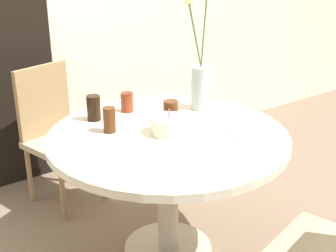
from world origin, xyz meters
TOP-DOWN VIEW (x-y plane):
  - ground_plane at (0.00, 0.00)m, footprint 16.00×16.00m
  - dining_table at (0.00, 0.00)m, footprint 1.22×1.22m
  - chair_left_flank at (-0.23, 0.92)m, footprint 0.49×0.49m
  - birthday_cake at (0.01, -0.00)m, footprint 0.18×0.18m
  - flower_vase at (0.36, 0.19)m, footprint 0.16×0.30m
  - side_plate at (0.31, -0.27)m, footprint 0.18×0.18m
  - drink_glass_0 at (-0.23, 0.19)m, footprint 0.06×0.06m
  - drink_glass_1 at (0.10, 0.12)m, footprint 0.08×0.08m
  - drink_glass_2 at (-0.00, 0.40)m, footprint 0.07×0.07m
  - drink_glass_3 at (-0.21, 0.39)m, footprint 0.07×0.07m

SIDE VIEW (x-z plane):
  - ground_plane at x=0.00m, z-range 0.00..0.00m
  - chair_left_flank at x=-0.23m, z-range 0.05..0.94m
  - dining_table at x=0.00m, z-range 0.24..0.95m
  - side_plate at x=0.31m, z-range 0.72..0.73m
  - birthday_cake at x=0.01m, z-range 0.70..0.83m
  - drink_glass_2 at x=0.00m, z-range 0.72..0.83m
  - drink_glass_1 at x=0.10m, z-range 0.72..0.84m
  - drink_glass_0 at x=-0.23m, z-range 0.72..0.85m
  - drink_glass_3 at x=-0.21m, z-range 0.72..0.86m
  - flower_vase at x=0.36m, z-range 0.51..1.30m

